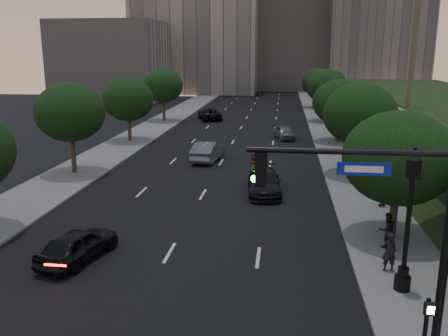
# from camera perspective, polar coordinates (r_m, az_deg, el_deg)

# --- Properties ---
(ground) EXTENTS (160.00, 160.00, 0.00)m
(ground) POSITION_cam_1_polar(r_m,az_deg,el_deg) (17.56, -10.56, -16.70)
(ground) COLOR black
(ground) RESTS_ON ground
(road_surface) EXTENTS (16.00, 140.00, 0.02)m
(road_surface) POSITION_cam_1_polar(r_m,az_deg,el_deg) (45.48, 0.81, 2.68)
(road_surface) COLOR black
(road_surface) RESTS_ON ground
(sidewalk_right) EXTENTS (4.50, 140.00, 0.15)m
(sidewalk_right) POSITION_cam_1_polar(r_m,az_deg,el_deg) (45.51, 13.75, 2.37)
(sidewalk_right) COLOR slate
(sidewalk_right) RESTS_ON ground
(sidewalk_left) EXTENTS (4.50, 140.00, 0.15)m
(sidewalk_left) POSITION_cam_1_polar(r_m,az_deg,el_deg) (47.67, -11.55, 3.00)
(sidewalk_left) COLOR slate
(sidewalk_left) RESTS_ON ground
(parapet_wall) EXTENTS (0.35, 90.00, 0.70)m
(parapet_wall) POSITION_cam_1_polar(r_m,az_deg,el_deg) (43.44, 18.66, 7.22)
(parapet_wall) COLOR slate
(parapet_wall) RESTS_ON embankment
(office_block_left) EXTENTS (26.00, 20.00, 32.00)m
(office_block_left) POSITION_cam_1_polar(r_m,az_deg,el_deg) (108.24, -3.09, 17.67)
(office_block_left) COLOR gray
(office_block_left) RESTS_ON ground
(office_block_mid) EXTENTS (22.00, 18.00, 26.00)m
(office_block_mid) POSITION_cam_1_polar(r_m,az_deg,el_deg) (116.41, 7.97, 15.82)
(office_block_mid) COLOR #A7A299
(office_block_mid) RESTS_ON ground
(office_block_right) EXTENTS (20.00, 22.00, 36.00)m
(office_block_right) POSITION_cam_1_polar(r_m,az_deg,el_deg) (112.35, 17.78, 17.95)
(office_block_right) COLOR slate
(office_block_right) RESTS_ON ground
(office_block_filler) EXTENTS (18.00, 16.00, 14.00)m
(office_block_filler) POSITION_cam_1_polar(r_m,az_deg,el_deg) (89.84, -13.31, 12.36)
(office_block_filler) COLOR #A7A299
(office_block_filler) RESTS_ON ground
(tree_right_a) EXTENTS (5.20, 5.20, 6.24)m
(tree_right_a) POSITION_cam_1_polar(r_m,az_deg,el_deg) (23.48, 20.26, 1.12)
(tree_right_a) COLOR #38281C
(tree_right_a) RESTS_ON ground
(tree_right_b) EXTENTS (5.20, 5.20, 6.74)m
(tree_right_b) POSITION_cam_1_polar(r_m,az_deg,el_deg) (35.03, 16.03, 6.24)
(tree_right_b) COLOR #38281C
(tree_right_b) RESTS_ON ground
(tree_right_c) EXTENTS (5.20, 5.20, 6.24)m
(tree_right_c) POSITION_cam_1_polar(r_m,az_deg,el_deg) (47.89, 13.69, 7.71)
(tree_right_c) COLOR #38281C
(tree_right_c) RESTS_ON ground
(tree_right_d) EXTENTS (5.20, 5.20, 6.74)m
(tree_right_d) POSITION_cam_1_polar(r_m,az_deg,el_deg) (61.73, 12.30, 9.56)
(tree_right_d) COLOR #38281C
(tree_right_d) RESTS_ON ground
(tree_right_e) EXTENTS (5.20, 5.20, 6.24)m
(tree_right_e) POSITION_cam_1_polar(r_m,az_deg,el_deg) (76.68, 11.33, 10.03)
(tree_right_e) COLOR #38281C
(tree_right_e) RESTS_ON ground
(tree_left_b) EXTENTS (5.00, 5.00, 6.71)m
(tree_left_b) POSITION_cam_1_polar(r_m,az_deg,el_deg) (35.99, -18.03, 6.38)
(tree_left_b) COLOR #38281C
(tree_left_b) RESTS_ON ground
(tree_left_c) EXTENTS (5.00, 5.00, 6.34)m
(tree_left_c) POSITION_cam_1_polar(r_m,az_deg,el_deg) (48.04, -11.47, 8.07)
(tree_left_c) COLOR #38281C
(tree_left_c) RESTS_ON ground
(tree_left_d) EXTENTS (5.00, 5.00, 6.71)m
(tree_left_d) POSITION_cam_1_polar(r_m,az_deg,el_deg) (61.40, -7.33, 9.79)
(tree_left_d) COLOR #38281C
(tree_left_d) RESTS_ON ground
(traffic_signal_mast) EXTENTS (5.68, 0.56, 7.00)m
(traffic_signal_mast) POSITION_cam_1_polar(r_m,az_deg,el_deg) (13.91, 20.82, -8.99)
(traffic_signal_mast) COLOR black
(traffic_signal_mast) RESTS_ON ground
(street_lamp) EXTENTS (0.64, 0.64, 5.62)m
(street_lamp) POSITION_cam_1_polar(r_m,az_deg,el_deg) (18.60, 21.22, -6.67)
(street_lamp) COLOR black
(street_lamp) RESTS_ON ground
(pedestrian_signal) EXTENTS (0.30, 0.33, 2.50)m
(pedestrian_signal) POSITION_cam_1_polar(r_m,az_deg,el_deg) (14.49, 23.11, -17.59)
(pedestrian_signal) COLOR black
(pedestrian_signal) RESTS_ON ground
(sedan_near_left) EXTENTS (2.66, 4.51, 1.44)m
(sedan_near_left) POSITION_cam_1_polar(r_m,az_deg,el_deg) (21.71, -17.17, -8.80)
(sedan_near_left) COLOR black
(sedan_near_left) RESTS_ON ground
(sedan_mid_left) EXTENTS (2.27, 5.11, 1.63)m
(sedan_mid_left) POSITION_cam_1_polar(r_m,az_deg,el_deg) (39.21, -1.97, 2.05)
(sedan_mid_left) COLOR #595C61
(sedan_mid_left) RESTS_ON ground
(sedan_far_left) EXTENTS (4.11, 6.00, 1.52)m
(sedan_far_left) POSITION_cam_1_polar(r_m,az_deg,el_deg) (63.02, -1.73, 6.52)
(sedan_far_left) COLOR black
(sedan_far_left) RESTS_ON ground
(sedan_near_right) EXTENTS (2.49, 5.24, 1.47)m
(sedan_near_right) POSITION_cam_1_polar(r_m,az_deg,el_deg) (30.28, 4.86, -1.72)
(sedan_near_right) COLOR black
(sedan_near_right) RESTS_ON ground
(sedan_far_right) EXTENTS (2.55, 4.29, 1.37)m
(sedan_far_right) POSITION_cam_1_polar(r_m,az_deg,el_deg) (49.42, 7.26, 4.27)
(sedan_far_right) COLOR slate
(sedan_far_right) RESTS_ON ground
(pedestrian_a) EXTENTS (0.63, 0.46, 1.62)m
(pedestrian_a) POSITION_cam_1_polar(r_m,az_deg,el_deg) (20.59, 19.25, -9.51)
(pedestrian_a) COLOR black
(pedestrian_a) RESTS_ON sidewalk_right
(pedestrian_b) EXTENTS (0.97, 0.85, 1.66)m
(pedestrian_b) POSITION_cam_1_polar(r_m,az_deg,el_deg) (22.89, 19.00, -7.05)
(pedestrian_b) COLOR black
(pedestrian_b) RESTS_ON sidewalk_right
(pedestrian_c) EXTENTS (0.97, 0.68, 1.53)m
(pedestrian_c) POSITION_cam_1_polar(r_m,az_deg,el_deg) (28.69, 18.62, -2.94)
(pedestrian_c) COLOR black
(pedestrian_c) RESTS_ON sidewalk_right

